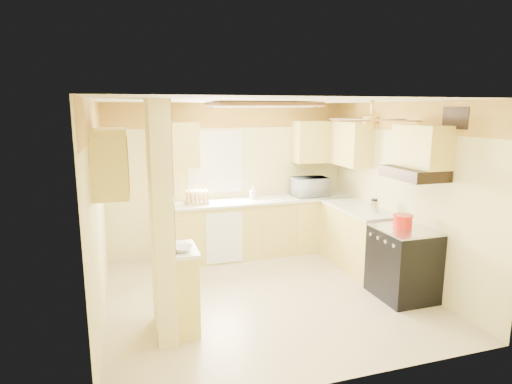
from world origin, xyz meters
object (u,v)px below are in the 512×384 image
object	(u,v)px
bowl	(182,249)
dutch_oven	(403,221)
stove	(403,263)
microwave	(310,187)
kettle	(374,206)

from	to	relation	value
bowl	dutch_oven	distance (m)	2.82
bowl	dutch_oven	xyz separation A→B (m)	(2.82, 0.16, 0.03)
stove	microwave	size ratio (longest dim) A/B	1.58
stove	dutch_oven	bearing A→B (deg)	94.29
stove	bowl	xyz separation A→B (m)	(-2.82, -0.10, 0.51)
stove	microwave	xyz separation A→B (m)	(-0.34, 2.14, 0.64)
stove	bowl	bearing A→B (deg)	-177.94
stove	kettle	size ratio (longest dim) A/B	4.57
stove	microwave	distance (m)	2.26
microwave	bowl	distance (m)	3.35
bowl	dutch_oven	bearing A→B (deg)	3.18
stove	kettle	world-z (taller)	kettle
microwave	kettle	world-z (taller)	microwave
kettle	dutch_oven	bearing A→B (deg)	-93.85
stove	microwave	world-z (taller)	microwave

